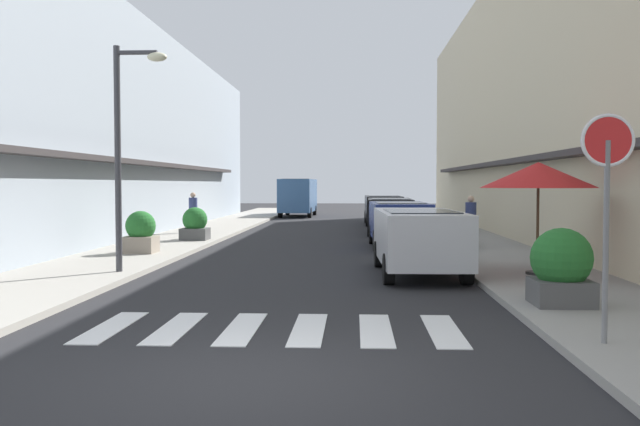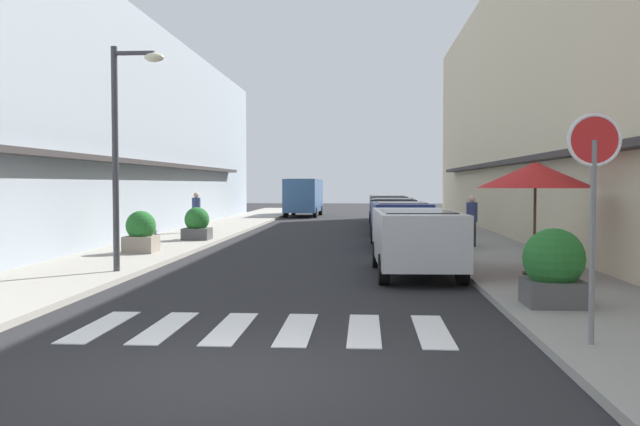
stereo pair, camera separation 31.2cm
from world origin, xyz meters
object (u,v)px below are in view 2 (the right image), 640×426
object	(u,v)px
cafe_umbrella	(535,175)
planter_far	(197,224)
parked_car_distant	(388,207)
pedestrian_walking_far	(196,211)
round_street_sign	(594,167)
planter_midblock	(141,232)
parked_car_far	(393,212)
planter_corner	(554,268)
delivery_van	(304,194)
street_lamp	(124,133)
parked_car_mid	(400,219)
parked_car_near	(416,235)
pedestrian_walking_near	(472,220)

from	to	relation	value
cafe_umbrella	planter_far	size ratio (longest dim) A/B	2.17
parked_car_distant	pedestrian_walking_far	xyz separation A→B (m)	(-7.88, -7.38, 0.03)
parked_car_distant	round_street_sign	xyz separation A→B (m)	(1.60, -25.93, 1.34)
planter_midblock	cafe_umbrella	bearing A→B (deg)	-22.46
planter_far	pedestrian_walking_far	distance (m)	3.65
parked_car_far	pedestrian_walking_far	world-z (taller)	pedestrian_walking_far
round_street_sign	planter_corner	size ratio (longest dim) A/B	2.25
delivery_van	street_lamp	xyz separation A→B (m)	(-1.47, -28.16, 1.78)
cafe_umbrella	parked_car_distant	bearing A→B (deg)	97.22
parked_car_mid	delivery_van	xyz separation A→B (m)	(-4.99, 20.86, 0.48)
planter_corner	planter_far	world-z (taller)	planter_corner
parked_car_near	delivery_van	world-z (taller)	delivery_van
parked_car_mid	delivery_van	bearing A→B (deg)	103.46
parked_car_mid	planter_midblock	distance (m)	8.13
cafe_umbrella	pedestrian_walking_near	world-z (taller)	cafe_umbrella
planter_midblock	round_street_sign	bearing A→B (deg)	-49.22
parked_car_distant	street_lamp	distance (m)	20.66
parked_car_mid	planter_corner	bearing A→B (deg)	-80.44
parked_car_near	planter_corner	world-z (taller)	parked_car_near
parked_car_near	planter_far	size ratio (longest dim) A/B	4.01
parked_car_far	street_lamp	xyz separation A→B (m)	(-6.46, -13.25, 2.26)
parked_car_distant	cafe_umbrella	size ratio (longest dim) A/B	1.81
pedestrian_walking_near	delivery_van	bearing A→B (deg)	36.51
street_lamp	planter_midblock	distance (m)	4.88
street_lamp	pedestrian_walking_near	bearing A→B (deg)	37.30
pedestrian_walking_near	planter_corner	bearing A→B (deg)	-163.55
planter_corner	planter_midblock	world-z (taller)	planter_corner
parked_car_distant	cafe_umbrella	distance (m)	19.73
parked_car_far	pedestrian_walking_near	bearing A→B (deg)	-71.96
cafe_umbrella	planter_midblock	bearing A→B (deg)	157.54
parked_car_near	planter_corner	xyz separation A→B (m)	(1.87, -4.35, -0.20)
street_lamp	planter_far	world-z (taller)	street_lamp
parked_car_far	parked_car_mid	bearing A→B (deg)	-90.00
parked_car_near	round_street_sign	size ratio (longest dim) A/B	1.63
parked_car_distant	pedestrian_walking_far	distance (m)	10.79
parked_car_far	planter_midblock	distance (m)	11.83
parked_car_distant	planter_far	distance (m)	12.94
parked_car_near	parked_car_far	xyz separation A→B (m)	(0.00, 12.68, -0.00)
delivery_van	parked_car_mid	bearing A→B (deg)	-76.54
parked_car_near	pedestrian_walking_far	bearing A→B (deg)	124.31
parked_car_near	street_lamp	world-z (taller)	street_lamp
round_street_sign	parked_car_near	bearing A→B (deg)	102.88
parked_car_near	planter_far	distance (m)	10.64
parked_car_distant	planter_corner	world-z (taller)	parked_car_distant
delivery_van	pedestrian_walking_far	world-z (taller)	delivery_van
parked_car_distant	pedestrian_walking_near	xyz separation A→B (m)	(2.17, -12.91, 0.02)
street_lamp	pedestrian_walking_near	world-z (taller)	street_lamp
planter_far	pedestrian_walking_near	bearing A→B (deg)	-12.41
pedestrian_walking_far	parked_car_near	bearing A→B (deg)	-82.04
parked_car_distant	round_street_sign	world-z (taller)	round_street_sign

